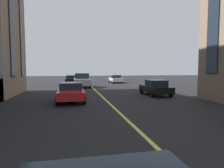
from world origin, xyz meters
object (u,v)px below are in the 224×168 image
object	(u,v)px
car_black_parked_a	(71,79)
car_black_parked_b	(156,88)
car_silver_mid	(82,80)
car_red_near	(71,92)
car_white_oncoming	(116,79)

from	to	relation	value
car_black_parked_a	car_black_parked_b	bearing A→B (deg)	-156.06
car_black_parked_a	car_silver_mid	bearing A→B (deg)	-170.24
car_silver_mid	car_black_parked_b	distance (m)	10.88
car_silver_mid	car_red_near	world-z (taller)	car_silver_mid
car_silver_mid	car_black_parked_a	distance (m)	8.67
car_silver_mid	car_black_parked_b	size ratio (longest dim) A/B	1.21
car_silver_mid	car_black_parked_a	xyz separation A→B (m)	(8.54, 1.47, -0.27)
car_black_parked_a	car_red_near	size ratio (longest dim) A/B	1.00
car_black_parked_b	car_white_oncoming	bearing A→B (deg)	0.00
car_black_parked_a	car_white_oncoming	world-z (taller)	car_white_oncoming
car_silver_mid	car_red_near	distance (m)	10.74
car_black_parked_a	car_red_near	xyz separation A→B (m)	(-19.20, -0.25, 0.00)
car_black_parked_a	car_white_oncoming	distance (m)	7.77
car_red_near	car_black_parked_a	bearing A→B (deg)	0.74
car_silver_mid	car_black_parked_b	world-z (taller)	car_silver_mid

